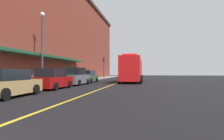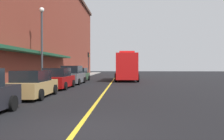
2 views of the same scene
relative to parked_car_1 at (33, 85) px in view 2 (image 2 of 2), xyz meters
name	(u,v)px [view 2 (image 2 of 2)]	position (x,y,z in m)	size (l,w,h in m)	color
ground_plane	(113,80)	(3.95, 18.13, -0.75)	(112.00, 112.00, 0.00)	black
sidewalk_left	(67,79)	(-2.25, 18.13, -0.67)	(2.40, 70.00, 0.15)	gray
lane_center_stripe	(113,80)	(3.95, 18.13, -0.75)	(0.16, 70.00, 0.01)	gold
brick_building_left	(9,20)	(-9.79, 17.13, 7.11)	(13.86, 64.00, 15.71)	maroon
parked_car_1	(33,85)	(0.00, 0.00, 0.00)	(2.09, 4.65, 1.59)	#A5844C
parked_car_2	(58,79)	(-0.04, 5.52, 0.04)	(2.11, 4.45, 1.69)	maroon
parked_car_3	(72,76)	(0.05, 10.61, 0.12)	(2.23, 4.40, 1.88)	#595B60
parked_car_4	(80,75)	(-0.08, 15.55, 0.02)	(2.09, 4.18, 1.64)	#2D5133
fire_truck	(127,67)	(5.69, 16.80, 0.96)	(2.84, 8.29, 3.58)	red
parking_meter_0	(22,78)	(-1.40, 1.77, 0.31)	(0.14, 0.18, 1.33)	#4C4C51
parking_meter_1	(38,76)	(-1.40, 4.64, 0.31)	(0.14, 0.18, 1.33)	#4C4C51
street_lamp_left	(42,38)	(-2.00, 7.35, 3.65)	(0.44, 0.44, 6.94)	#33383D
traffic_light_near	(89,59)	(-1.34, 31.47, 2.41)	(0.38, 0.36, 4.30)	#232326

